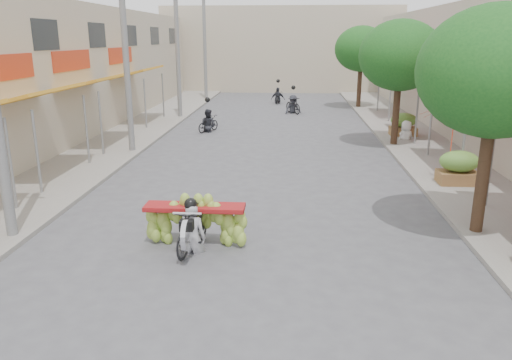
% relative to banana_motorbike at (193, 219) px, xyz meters
% --- Properties ---
extents(ground, '(120.00, 120.00, 0.00)m').
position_rel_banana_motorbike_xyz_m(ground, '(1.11, -2.79, -0.69)').
color(ground, '#545459').
rests_on(ground, ground).
extents(sidewalk_left, '(4.00, 60.00, 0.12)m').
position_rel_banana_motorbike_xyz_m(sidewalk_left, '(-5.89, 12.21, -0.63)').
color(sidewalk_left, gray).
rests_on(sidewalk_left, ground).
extents(sidewalk_right, '(4.00, 60.00, 0.12)m').
position_rel_banana_motorbike_xyz_m(sidewalk_right, '(8.11, 12.21, -0.63)').
color(sidewalk_right, gray).
rests_on(sidewalk_right, ground).
extents(far_building, '(20.00, 6.00, 7.00)m').
position_rel_banana_motorbike_xyz_m(far_building, '(1.11, 35.21, 2.81)').
color(far_building, '#B6A78F').
rests_on(far_building, ground).
extents(utility_pole_mid, '(0.60, 0.24, 8.00)m').
position_rel_banana_motorbike_xyz_m(utility_pole_mid, '(-4.29, 9.21, 3.34)').
color(utility_pole_mid, slate).
rests_on(utility_pole_mid, ground).
extents(utility_pole_far, '(0.60, 0.24, 8.00)m').
position_rel_banana_motorbike_xyz_m(utility_pole_far, '(-4.29, 18.21, 3.34)').
color(utility_pole_far, slate).
rests_on(utility_pole_far, ground).
extents(utility_pole_back, '(0.60, 0.24, 8.00)m').
position_rel_banana_motorbike_xyz_m(utility_pole_back, '(-4.29, 27.21, 3.34)').
color(utility_pole_back, slate).
rests_on(utility_pole_back, ground).
extents(street_tree_near, '(3.40, 3.40, 5.25)m').
position_rel_banana_motorbike_xyz_m(street_tree_near, '(6.51, 1.21, 3.09)').
color(street_tree_near, '#3A2719').
rests_on(street_tree_near, ground).
extents(street_tree_mid, '(3.40, 3.40, 5.25)m').
position_rel_banana_motorbike_xyz_m(street_tree_mid, '(6.51, 11.21, 3.09)').
color(street_tree_mid, '#3A2719').
rests_on(street_tree_mid, ground).
extents(street_tree_far, '(3.40, 3.40, 5.25)m').
position_rel_banana_motorbike_xyz_m(street_tree_far, '(6.51, 23.21, 3.09)').
color(street_tree_far, '#3A2719').
rests_on(street_tree_far, ground).
extents(produce_crate_mid, '(1.20, 0.88, 1.16)m').
position_rel_banana_motorbike_xyz_m(produce_crate_mid, '(7.31, 5.21, 0.02)').
color(produce_crate_mid, brown).
rests_on(produce_crate_mid, ground).
extents(produce_crate_far, '(1.20, 0.88, 1.16)m').
position_rel_banana_motorbike_xyz_m(produce_crate_far, '(7.31, 13.21, 0.02)').
color(produce_crate_far, brown).
rests_on(produce_crate_far, ground).
extents(banana_motorbike, '(2.22, 1.88, 2.06)m').
position_rel_banana_motorbike_xyz_m(banana_motorbike, '(0.00, 0.00, 0.00)').
color(banana_motorbike, black).
rests_on(banana_motorbike, ground).
extents(market_umbrella, '(2.18, 2.18, 1.89)m').
position_rel_banana_motorbike_xyz_m(market_umbrella, '(7.08, 5.36, 1.86)').
color(market_umbrella, '#B23117').
rests_on(market_umbrella, ground).
extents(pedestrian, '(0.94, 0.77, 1.65)m').
position_rel_banana_motorbike_xyz_m(pedestrian, '(7.25, 12.30, 0.26)').
color(pedestrian, white).
rests_on(pedestrian, ground).
extents(bg_motorbike_a, '(1.14, 1.52, 1.95)m').
position_rel_banana_motorbike_xyz_m(bg_motorbike_a, '(-1.99, 14.09, 0.09)').
color(bg_motorbike_a, black).
rests_on(bg_motorbike_a, ground).
extents(bg_motorbike_b, '(1.29, 1.76, 1.95)m').
position_rel_banana_motorbike_xyz_m(bg_motorbike_b, '(2.21, 20.56, 0.15)').
color(bg_motorbike_b, black).
rests_on(bg_motorbike_b, ground).
extents(bg_motorbike_c, '(1.01, 1.44, 1.95)m').
position_rel_banana_motorbike_xyz_m(bg_motorbike_c, '(1.15, 25.21, 0.15)').
color(bg_motorbike_c, black).
rests_on(bg_motorbike_c, ground).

